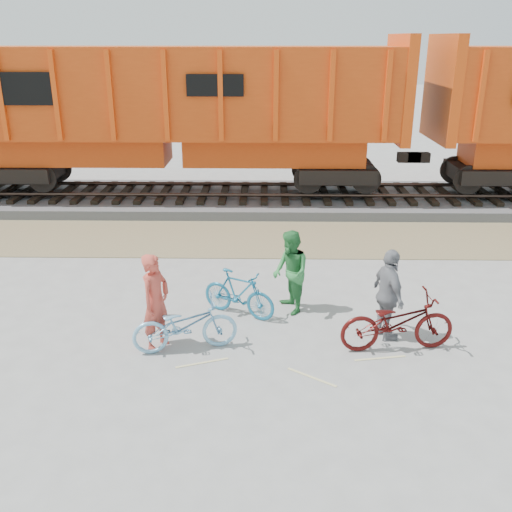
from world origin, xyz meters
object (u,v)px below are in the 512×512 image
(person_solo, at_px, (156,302))
(person_woman, at_px, (388,295))
(bicycle_blue, at_px, (185,325))
(bicycle_maroon, at_px, (397,322))
(hopper_car_center, at_px, (175,109))
(bicycle_teal, at_px, (239,293))
(person_man, at_px, (291,272))

(person_solo, bearing_deg, person_woman, -58.86)
(bicycle_blue, height_order, person_solo, person_solo)
(bicycle_maroon, bearing_deg, hopper_car_center, 22.26)
(bicycle_blue, distance_m, bicycle_teal, 1.58)
(hopper_car_center, relative_size, person_woman, 8.28)
(bicycle_teal, relative_size, person_man, 0.94)
(bicycle_blue, relative_size, bicycle_teal, 1.17)
(bicycle_maroon, xyz_separation_m, person_solo, (-4.14, 0.02, 0.34))
(hopper_car_center, xyz_separation_m, person_solo, (0.96, -9.25, -2.14))
(bicycle_maroon, distance_m, person_solo, 4.16)
(bicycle_blue, bearing_deg, person_man, -64.23)
(person_solo, distance_m, person_woman, 4.06)
(person_man, bearing_deg, hopper_car_center, -175.13)
(bicycle_teal, xyz_separation_m, person_man, (1.00, 0.20, 0.36))
(person_solo, height_order, person_man, person_solo)
(person_man, xyz_separation_m, person_woman, (1.68, -1.05, 0.02))
(bicycle_maroon, bearing_deg, person_solo, 83.12)
(bicycle_teal, distance_m, person_woman, 2.84)
(bicycle_blue, bearing_deg, hopper_car_center, -4.70)
(hopper_car_center, xyz_separation_m, bicycle_maroon, (5.10, -9.27, -2.49))
(bicycle_blue, height_order, bicycle_maroon, bicycle_maroon)
(bicycle_teal, distance_m, bicycle_maroon, 3.05)
(person_solo, distance_m, person_man, 2.76)
(hopper_car_center, height_order, person_man, hopper_car_center)
(bicycle_blue, bearing_deg, bicycle_maroon, -102.36)
(person_man, bearing_deg, bicycle_teal, -96.84)
(bicycle_blue, bearing_deg, person_woman, -95.90)
(person_man, bearing_deg, bicycle_blue, -68.79)
(hopper_car_center, xyz_separation_m, bicycle_teal, (2.32, -8.02, -2.54))
(bicycle_blue, distance_m, person_man, 2.43)
(person_solo, bearing_deg, person_man, -33.06)
(hopper_car_center, distance_m, person_man, 8.77)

